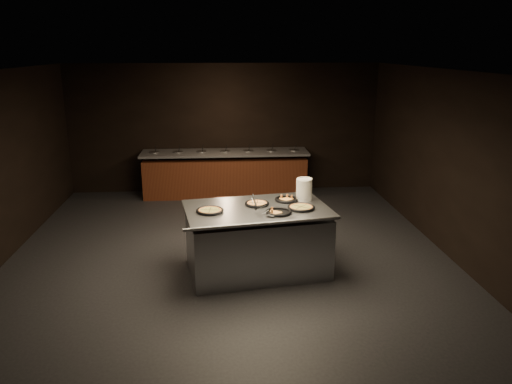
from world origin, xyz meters
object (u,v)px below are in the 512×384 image
pan_veggie_whole (210,211)px  plate_stack (304,190)px  serving_counter (257,241)px  pan_cheese_whole (257,204)px

pan_veggie_whole → plate_stack: bearing=18.0°
serving_counter → pan_veggie_whole: size_ratio=5.71×
pan_veggie_whole → pan_cheese_whole: 0.74m
pan_veggie_whole → pan_cheese_whole: size_ratio=1.09×
serving_counter → pan_cheese_whole: (0.01, 0.14, 0.54)m
serving_counter → plate_stack: plate_stack is taller
plate_stack → pan_veggie_whole: size_ratio=0.86×
plate_stack → pan_cheese_whole: 0.77m
plate_stack → pan_cheese_whole: (-0.73, -0.18, -0.15)m
pan_cheese_whole → serving_counter: bearing=-94.6°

